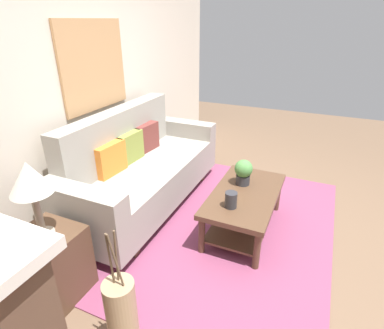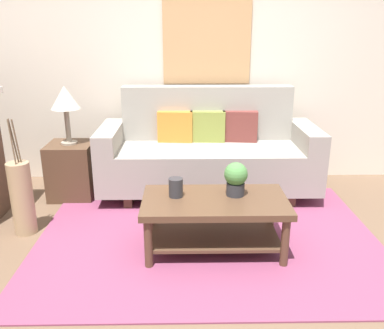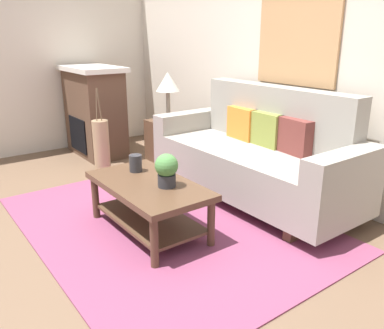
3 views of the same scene
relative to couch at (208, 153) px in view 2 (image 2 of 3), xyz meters
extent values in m
plane|color=brown|center=(-0.05, -1.50, -0.43)|extent=(9.74, 9.74, 0.00)
cube|color=beige|center=(-0.05, 0.54, 0.92)|extent=(5.74, 0.10, 2.70)
cube|color=#843D5B|center=(-0.05, -1.00, -0.42)|extent=(2.78, 2.09, 0.01)
cube|color=gray|center=(0.00, -0.06, -0.11)|extent=(1.78, 0.84, 0.40)
cube|color=gray|center=(0.00, 0.26, 0.37)|extent=(1.78, 0.20, 0.56)
cube|color=gray|center=(-0.99, -0.06, -0.01)|extent=(0.20, 0.84, 0.60)
cube|color=gray|center=(0.99, -0.06, -0.01)|extent=(0.20, 0.84, 0.60)
cube|color=#513826|center=(-0.79, -0.06, -0.37)|extent=(0.08, 0.74, 0.12)
cube|color=#513826|center=(0.79, -0.06, -0.37)|extent=(0.08, 0.74, 0.12)
cube|color=orange|center=(-0.34, 0.13, 0.25)|extent=(0.37, 0.15, 0.32)
cube|color=olive|center=(0.00, 0.13, 0.25)|extent=(0.37, 0.14, 0.32)
cube|color=brown|center=(0.34, 0.13, 0.25)|extent=(0.37, 0.16, 0.32)
cube|color=#513826|center=(-0.01, -1.19, -0.03)|extent=(1.10, 0.60, 0.05)
cube|color=#513826|center=(-0.01, -1.19, -0.31)|extent=(0.98, 0.50, 0.02)
cylinder|color=#513826|center=(-0.50, -1.44, -0.24)|extent=(0.06, 0.06, 0.38)
cylinder|color=#513826|center=(0.48, -1.44, -0.24)|extent=(0.06, 0.06, 0.38)
cylinder|color=#513826|center=(-0.50, -0.94, -0.24)|extent=(0.06, 0.06, 0.38)
cylinder|color=#513826|center=(0.48, -0.94, -0.24)|extent=(0.06, 0.06, 0.38)
cylinder|color=#2D2D33|center=(-0.31, -1.13, 0.07)|extent=(0.11, 0.11, 0.15)
cylinder|color=#2D2D33|center=(0.15, -1.12, 0.05)|extent=(0.14, 0.14, 0.10)
sphere|color=#4B8342|center=(0.15, -1.12, 0.17)|extent=(0.18, 0.18, 0.18)
cube|color=#513826|center=(-1.39, -0.09, -0.15)|extent=(0.44, 0.44, 0.56)
cylinder|color=gray|center=(-1.39, -0.09, 0.14)|extent=(0.16, 0.16, 0.02)
cylinder|color=gray|center=(-1.39, -0.09, 0.30)|extent=(0.05, 0.05, 0.35)
cone|color=beige|center=(-1.39, -0.09, 0.59)|extent=(0.28, 0.28, 0.22)
cylinder|color=tan|center=(-1.59, -0.88, -0.12)|extent=(0.18, 0.18, 0.62)
cylinder|color=brown|center=(-1.57, -0.88, 0.37)|extent=(0.03, 0.04, 0.36)
cylinder|color=brown|center=(-1.60, -0.86, 0.37)|extent=(0.04, 0.03, 0.36)
cylinder|color=brown|center=(-1.60, -0.90, 0.37)|extent=(0.04, 0.05, 0.36)
cube|color=tan|center=(0.00, 0.47, 1.09)|extent=(0.93, 0.03, 0.87)
camera|label=1|loc=(-2.56, -1.76, 1.51)|focal=28.78mm
camera|label=2|loc=(-0.24, -4.02, 1.23)|focal=38.14mm
camera|label=3|loc=(2.57, -2.67, 1.12)|focal=37.24mm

